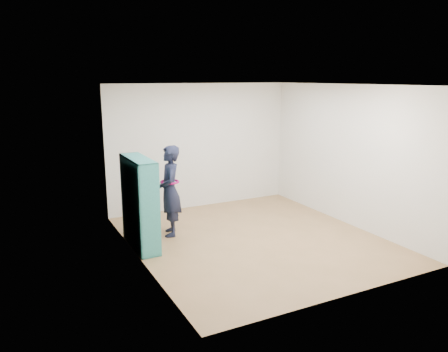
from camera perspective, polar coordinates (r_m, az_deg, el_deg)
name	(u,v)px	position (r m, az deg, el deg)	size (l,w,h in m)	color
floor	(255,239)	(7.60, 4.01, -8.20)	(4.50, 4.50, 0.00)	olive
ceiling	(257,85)	(7.10, 4.35, 11.79)	(4.50, 4.50, 0.00)	white
wall_left	(138,177)	(6.46, -11.22, -0.16)	(0.02, 4.50, 2.60)	silver
wall_right	(348,155)	(8.43, 15.91, 2.61)	(0.02, 4.50, 2.60)	silver
wall_back	(201,146)	(9.21, -3.07, 3.91)	(4.00, 0.02, 2.60)	silver
wall_front	(352,198)	(5.49, 16.37, -2.74)	(4.00, 0.02, 2.60)	silver
bookshelf	(138,205)	(7.16, -11.11, -3.68)	(0.32, 1.11, 1.48)	teal
person	(170,191)	(7.62, -7.07, -1.93)	(0.53, 0.66, 1.59)	black
smartphone	(160,184)	(7.67, -8.31, -1.06)	(0.02, 0.12, 0.15)	silver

